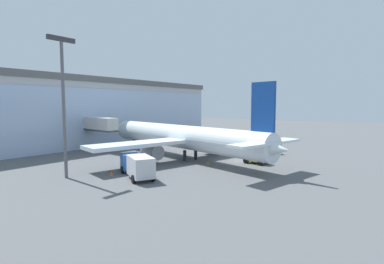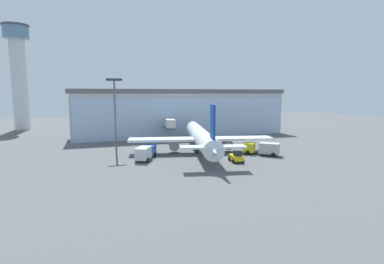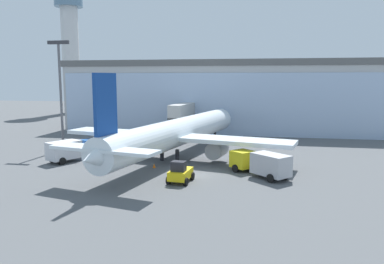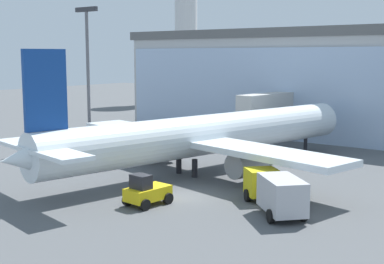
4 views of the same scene
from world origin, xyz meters
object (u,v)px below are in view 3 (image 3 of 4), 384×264
at_px(baggage_cart, 260,167).
at_px(pushback_tug, 180,173).
at_px(jet_bridge, 186,111).
at_px(airplane, 176,133).
at_px(catering_truck, 73,149).
at_px(safety_cone_nose, 154,166).
at_px(fuel_truck, 261,163).
at_px(safety_cone_wingtip, 77,153).
at_px(control_tower, 70,44).
at_px(apron_light_mast, 60,85).

height_order(baggage_cart, pushback_tug, pushback_tug).
height_order(jet_bridge, pushback_tug, jet_bridge).
relative_size(airplane, catering_truck, 5.08).
height_order(airplane, safety_cone_nose, airplane).
relative_size(catering_truck, fuel_truck, 1.10).
distance_m(catering_truck, fuel_truck, 24.13).
height_order(pushback_tug, safety_cone_wingtip, pushback_tug).
bearing_deg(control_tower, jet_bridge, -42.07).
height_order(control_tower, airplane, control_tower).
bearing_deg(control_tower, apron_light_mast, -63.25).
bearing_deg(safety_cone_nose, baggage_cart, 2.66).
relative_size(control_tower, safety_cone_nose, 65.49).
bearing_deg(safety_cone_wingtip, apron_light_mast, 139.58).
bearing_deg(baggage_cart, safety_cone_wingtip, 163.55).
xyz_separation_m(control_tower, baggage_cart, (56.82, -63.58, -20.27)).
bearing_deg(control_tower, catering_truck, -61.93).
xyz_separation_m(catering_truck, baggage_cart, (23.71, -1.50, -0.97)).
height_order(fuel_truck, baggage_cart, fuel_truck).
relative_size(airplane, fuel_truck, 5.57).
bearing_deg(catering_truck, safety_cone_nose, -73.08).
bearing_deg(catering_truck, baggage_cart, -66.42).
relative_size(control_tower, airplane, 0.95).
relative_size(control_tower, baggage_cart, 12.21).
bearing_deg(apron_light_mast, jet_bridge, 47.33).
bearing_deg(fuel_truck, apron_light_mast, 23.98).
xyz_separation_m(fuel_truck, pushback_tug, (-8.07, -3.97, -0.49)).
distance_m(jet_bridge, safety_cone_wingtip, 23.31).
distance_m(control_tower, safety_cone_wingtip, 70.08).
bearing_deg(jet_bridge, catering_truck, 162.41).
xyz_separation_m(airplane, baggage_cart, (10.91, -5.23, -2.85)).
bearing_deg(apron_light_mast, airplane, -8.49).
relative_size(safety_cone_nose, safety_cone_wingtip, 1.00).
bearing_deg(baggage_cart, fuel_truck, -91.84).
distance_m(apron_light_mast, catering_truck, 11.50).
height_order(airplane, baggage_cart, airplane).
distance_m(control_tower, fuel_truck, 89.08).
relative_size(apron_light_mast, baggage_cart, 5.37).
xyz_separation_m(jet_bridge, pushback_tug, (5.55, -30.55, -3.71)).
bearing_deg(safety_cone_wingtip, safety_cone_nose, -22.42).
bearing_deg(apron_light_mast, safety_cone_nose, -27.22).
height_order(catering_truck, safety_cone_nose, catering_truck).
distance_m(airplane, catering_truck, 13.46).
xyz_separation_m(apron_light_mast, safety_cone_wingtip, (3.81, -3.24, -9.32)).
bearing_deg(pushback_tug, control_tower, 41.01).
bearing_deg(jet_bridge, fuel_truck, -146.43).
bearing_deg(baggage_cart, safety_cone_nose, 176.76).
relative_size(jet_bridge, catering_truck, 1.82).
height_order(control_tower, safety_cone_nose, control_tower).
xyz_separation_m(control_tower, apron_light_mast, (28.08, -55.69, -11.18)).
distance_m(apron_light_mast, safety_cone_wingtip, 10.58).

